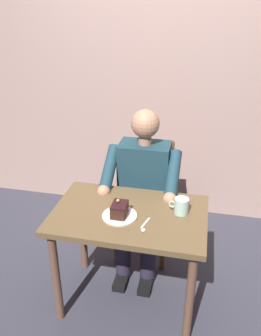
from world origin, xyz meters
name	(u,v)px	position (x,y,z in m)	size (l,w,h in m)	color
ground_plane	(129,298)	(0.00, 0.00, 0.00)	(14.00, 14.00, 0.00)	#393945
cafe_rear_panel	(163,48)	(0.00, -1.27, 1.50)	(6.40, 0.12, 3.00)	tan
dining_table	(129,227)	(0.00, 0.00, 0.60)	(0.93, 0.60, 0.71)	brown
chair	(146,193)	(0.00, -0.60, 0.50)	(0.42, 0.42, 0.90)	brown
seated_person	(142,190)	(0.00, -0.42, 0.63)	(0.53, 0.58, 1.20)	#1E3D4A
dessert_plate	(120,216)	(0.05, 0.05, 0.71)	(0.21, 0.21, 0.01)	silver
cake_slice	(119,209)	(0.05, 0.05, 0.76)	(0.09, 0.12, 0.10)	#381D16
coffee_cup	(181,206)	(-0.30, -0.07, 0.76)	(0.12, 0.09, 0.10)	silver
dessert_spoon	(144,227)	(-0.12, 0.13, 0.71)	(0.04, 0.14, 0.01)	silver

